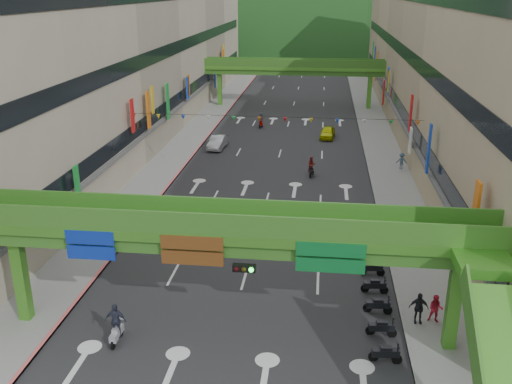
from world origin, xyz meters
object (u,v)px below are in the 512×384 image
at_px(scooter_rider_mid, 311,166).
at_px(car_yellow, 328,132).
at_px(scooter_rider_near, 201,242).
at_px(car_silver, 218,142).
at_px(overpass_near, 244,249).
at_px(pedestrian_red, 435,311).

bearing_deg(scooter_rider_mid, car_yellow, 84.11).
xyz_separation_m(scooter_rider_near, car_yellow, (8.35, 32.56, -0.28)).
relative_size(scooter_rider_near, car_silver, 0.48).
distance_m(overpass_near, pedestrian_red, 11.09).
bearing_deg(scooter_rider_near, car_yellow, 75.62).
bearing_deg(overpass_near, scooter_rider_mid, 84.52).
xyz_separation_m(car_yellow, pedestrian_red, (5.66, -39.17, 0.10)).
distance_m(scooter_rider_near, scooter_rider_mid, 19.09).
relative_size(scooter_rider_near, car_yellow, 0.52).
xyz_separation_m(car_silver, car_yellow, (12.06, 6.08, -0.03)).
distance_m(scooter_rider_mid, pedestrian_red, 25.47).
height_order(scooter_rider_near, car_yellow, scooter_rider_near).
bearing_deg(pedestrian_red, scooter_rider_mid, 116.87).
distance_m(car_yellow, pedestrian_red, 39.57).
xyz_separation_m(scooter_rider_near, pedestrian_red, (14.00, -6.61, -0.18)).
bearing_deg(car_yellow, car_silver, -147.86).
relative_size(overpass_near, pedestrian_red, 17.90).
bearing_deg(pedestrian_red, car_silver, 128.67).
bearing_deg(scooter_rider_near, overpass_near, -65.82).
relative_size(scooter_rider_mid, pedestrian_red, 1.22).
xyz_separation_m(overpass_near, scooter_rider_near, (-4.22, 9.39, -4.24)).
distance_m(scooter_rider_mid, car_yellow, 14.82).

